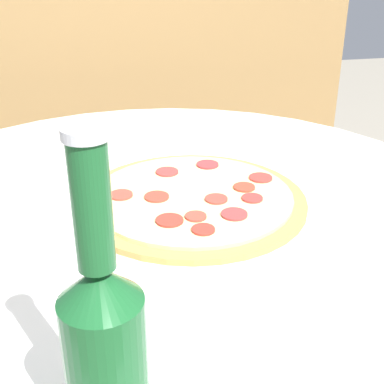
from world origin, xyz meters
The scene contains 4 objects.
table centered at (0.00, 0.00, 0.53)m, with size 1.09×1.09×0.70m.
fence_panel centered at (0.00, 0.92, 0.89)m, with size 1.51×0.04×1.79m.
pizza centered at (0.05, 0.01, 0.71)m, with size 0.37×0.37×0.02m.
beer_bottle centered at (-0.11, -0.42, 0.80)m, with size 0.07×0.07×0.28m.
Camera 1 is at (-0.11, -0.75, 1.09)m, focal length 50.00 mm.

